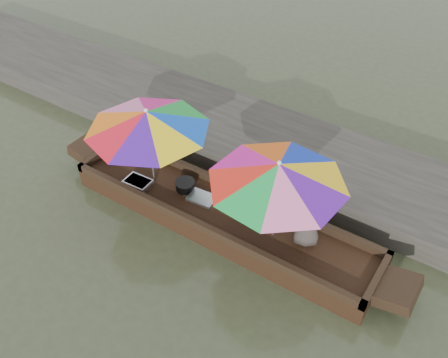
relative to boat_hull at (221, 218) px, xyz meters
The scene contains 11 objects.
water 0.17m from the boat_hull, ahead, with size 80.00×80.00×0.00m, color #353B24.
dock 2.20m from the boat_hull, 90.00° to the left, with size 22.00×2.20×0.50m, color #2D2B26.
boat_hull is the anchor object (origin of this frame).
cooking_pot 2.62m from the boat_hull, behind, with size 0.36×0.36×0.19m, color black.
tray_crayfish 1.69m from the boat_hull, behind, with size 0.49×0.34×0.09m, color silver.
tray_scallop 0.48m from the boat_hull, behind, with size 0.49×0.34×0.06m, color silver.
charcoal_grill 0.90m from the boat_hull, behind, with size 0.34×0.34×0.16m, color black.
supply_bag 1.17m from the boat_hull, 23.56° to the left, with size 0.28×0.22×0.26m, color silver.
vendor 1.71m from the boat_hull, ahead, with size 0.55×0.36×1.11m, color #443B36.
umbrella_bow 1.77m from the boat_hull, behind, with size 2.18×2.18×1.55m, color blue, non-canonical shape.
umbrella_stern 1.40m from the boat_hull, ahead, with size 2.17×2.17×1.55m, color yellow, non-canonical shape.
Camera 1 is at (3.46, -5.14, 6.41)m, focal length 40.00 mm.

